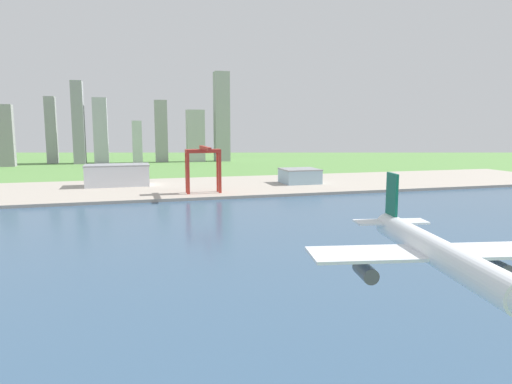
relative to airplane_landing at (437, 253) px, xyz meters
name	(u,v)px	position (x,y,z in m)	size (l,w,h in m)	color
ground_plane	(177,239)	(-20.76, 174.13, -37.89)	(2400.00, 2400.00, 0.00)	#5C9047
water_bay	(194,276)	(-20.76, 114.13, -37.81)	(840.00, 360.00, 0.15)	#385675
industrial_pier	(154,189)	(-20.76, 364.13, -36.64)	(840.00, 140.00, 2.50)	#ABA194
airplane_landing	(437,253)	(0.00, 0.00, 0.00)	(38.59, 45.13, 14.40)	white
port_crane_red	(203,159)	(16.24, 315.76, -7.35)	(28.16, 42.60, 38.26)	#B72D23
warehouse_main	(117,175)	(-51.96, 385.23, -25.62)	(56.90, 29.46, 19.49)	silver
warehouse_annex	(300,176)	(115.63, 358.21, -28.44)	(34.19, 32.12, 13.85)	#99BCD1
distant_skyline	(132,128)	(-31.75, 693.28, 15.87)	(336.82, 63.01, 141.90)	gray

